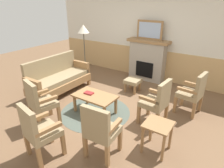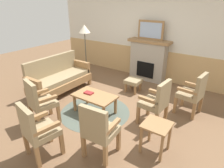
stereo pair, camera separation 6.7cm
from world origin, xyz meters
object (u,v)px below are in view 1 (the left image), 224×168
armchair_front_center (38,130)px  side_table (158,129)px  framed_picture (150,30)px  couch (59,79)px  armchair_by_window_left (193,92)px  coffee_table (95,97)px  fireplace (147,60)px  floor_lamp_by_couch (84,32)px  armchair_front_left (100,129)px  armchair_near_fireplace (157,101)px  armchair_corner_left (39,101)px  book_on_table (89,93)px  footstool (133,82)px

armchair_front_center → side_table: bearing=38.2°
framed_picture → side_table: (1.52, -2.90, -1.13)m
armchair_front_center → couch: bearing=131.1°
couch → armchair_by_window_left: 3.45m
side_table → coffee_table: bearing=166.9°
fireplace → couch: bearing=-126.0°
coffee_table → floor_lamp_by_couch: size_ratio=0.57×
fireplace → armchair_front_center: fireplace is taller
framed_picture → armchair_front_left: bearing=-77.1°
armchair_near_fireplace → side_table: size_ratio=1.78×
side_table → framed_picture: bearing=117.6°
couch → coffee_table: 1.53m
armchair_front_left → side_table: size_ratio=1.78×
framed_picture → armchair_corner_left: (-0.75, -3.49, -1.02)m
couch → armchair_by_window_left: same height
armchair_near_fireplace → armchair_front_left: bearing=-105.9°
armchair_near_fireplace → armchair_front_left: same height
couch → armchair_near_fireplace: same height
coffee_table → armchair_by_window_left: size_ratio=0.98×
armchair_near_fireplace → armchair_corner_left: 2.36m
fireplace → armchair_by_window_left: 2.16m
framed_picture → armchair_front_center: size_ratio=0.82×
couch → coffee_table: bearing=-11.2°
couch → armchair_front_left: bearing=-28.4°
couch → armchair_corner_left: (0.86, -1.26, 0.14)m
armchair_corner_left → book_on_table: bearing=63.6°
coffee_table → book_on_table: 0.18m
coffee_table → armchair_front_left: armchair_front_left is taller
armchair_corner_left → armchair_front_center: bearing=-38.3°
armchair_by_window_left → armchair_corner_left: 3.28m
fireplace → framed_picture: size_ratio=1.62×
couch → footstool: bearing=34.9°
fireplace → armchair_near_fireplace: bearing=-60.9°
footstool → armchair_corner_left: armchair_corner_left is taller
fireplace → side_table: size_ratio=2.36×
fireplace → coffee_table: (-0.11, -2.52, -0.27)m
footstool → armchair_by_window_left: size_ratio=0.41×
armchair_near_fireplace → armchair_front_left: size_ratio=1.00×
book_on_table → side_table: 1.83m
coffee_table → armchair_front_center: armchair_front_center is taller
armchair_near_fireplace → floor_lamp_by_couch: bearing=156.9°
book_on_table → armchair_near_fireplace: armchair_near_fireplace is taller
armchair_front_left → side_table: 0.96m
fireplace → coffee_table: size_ratio=1.35×
fireplace → footstool: (0.07, -1.05, -0.37)m
fireplace → armchair_front_center: bearing=-89.9°
framed_picture → couch: size_ratio=0.44×
side_table → floor_lamp_by_couch: size_ratio=0.33×
framed_picture → coffee_table: (-0.11, -2.52, -1.17)m
fireplace → couch: size_ratio=0.72×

